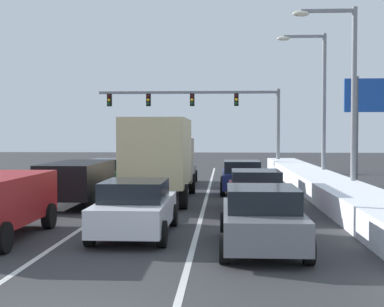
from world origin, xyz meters
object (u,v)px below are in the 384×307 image
(sedan_gray_right_lane_nearest, at_px, (262,218))
(sedan_maroon_right_lane_second, at_px, (256,191))
(street_lamp_right_far, at_px, (317,94))
(suv_black_left_lane_second, at_px, (77,179))
(sedan_navy_right_lane_third, at_px, (242,177))
(sedan_white_center_lane_nearest, at_px, (136,208))
(traffic_light_gantry, at_px, (209,106))
(sedan_green_left_lane_third, at_px, (109,173))
(street_lamp_right_mid, at_px, (345,85))
(box_truck_center_lane_second, at_px, (161,155))
(sedan_charcoal_center_lane_third, at_px, (178,170))
(roadside_sign_right, at_px, (378,107))

(sedan_gray_right_lane_nearest, xyz_separation_m, sedan_maroon_right_lane_second, (0.19, 6.07, 0.00))
(sedan_gray_right_lane_nearest, height_order, street_lamp_right_far, street_lamp_right_far)
(suv_black_left_lane_second, bearing_deg, street_lamp_right_far, 41.80)
(sedan_navy_right_lane_third, distance_m, sedan_white_center_lane_nearest, 11.61)
(traffic_light_gantry, bearing_deg, sedan_green_left_lane_third, -106.92)
(sedan_white_center_lane_nearest, relative_size, street_lamp_right_mid, 0.56)
(sedan_white_center_lane_nearest, xyz_separation_m, street_lamp_right_mid, (7.40, 8.55, 4.03))
(sedan_gray_right_lane_nearest, xyz_separation_m, sedan_white_center_lane_nearest, (-3.30, 1.64, 0.00))
(box_truck_center_lane_second, xyz_separation_m, sedan_green_left_lane_third, (-3.19, 5.00, -1.14))
(box_truck_center_lane_second, distance_m, street_lamp_right_far, 11.37)
(sedan_maroon_right_lane_second, distance_m, sedan_green_left_lane_third, 10.84)
(box_truck_center_lane_second, xyz_separation_m, street_lamp_right_mid, (7.61, 0.75, 2.90))
(sedan_gray_right_lane_nearest, xyz_separation_m, street_lamp_right_mid, (4.10, 10.19, 4.03))
(traffic_light_gantry, bearing_deg, sedan_maroon_right_lane_second, -84.60)
(sedan_gray_right_lane_nearest, xyz_separation_m, traffic_light_gantry, (-2.04, 29.73, 4.12))
(sedan_green_left_lane_third, bearing_deg, sedan_white_center_lane_nearest, -75.12)
(sedan_charcoal_center_lane_third, relative_size, roadside_sign_right, 0.82)
(sedan_charcoal_center_lane_third, relative_size, sedan_green_left_lane_third, 1.00)
(suv_black_left_lane_second, xyz_separation_m, street_lamp_right_far, (10.67, 9.54, 3.88))
(sedan_navy_right_lane_third, distance_m, sedan_green_left_lane_third, 6.83)
(traffic_light_gantry, height_order, roadside_sign_right, traffic_light_gantry)
(sedan_navy_right_lane_third, bearing_deg, sedan_charcoal_center_lane_third, 127.56)
(sedan_green_left_lane_third, bearing_deg, suv_black_left_lane_second, -88.54)
(sedan_navy_right_lane_third, xyz_separation_m, sedan_green_left_lane_third, (-6.63, 1.65, 0.00))
(sedan_white_center_lane_nearest, height_order, traffic_light_gantry, traffic_light_gantry)
(street_lamp_right_mid, bearing_deg, sedan_charcoal_center_lane_third, 137.18)
(sedan_green_left_lane_third, height_order, street_lamp_right_mid, street_lamp_right_mid)
(sedan_navy_right_lane_third, xyz_separation_m, roadside_sign_right, (6.50, 0.98, 3.25))
(suv_black_left_lane_second, height_order, roadside_sign_right, roadside_sign_right)
(roadside_sign_right, bearing_deg, suv_black_left_lane_second, -155.12)
(sedan_gray_right_lane_nearest, distance_m, street_lamp_right_mid, 11.70)
(street_lamp_right_far, bearing_deg, sedan_charcoal_center_lane_third, -179.09)
(box_truck_center_lane_second, xyz_separation_m, roadside_sign_right, (9.94, 4.33, 2.12))
(sedan_navy_right_lane_third, relative_size, roadside_sign_right, 0.82)
(box_truck_center_lane_second, relative_size, sedan_charcoal_center_lane_third, 1.60)
(sedan_green_left_lane_third, distance_m, traffic_light_gantry, 16.51)
(sedan_charcoal_center_lane_third, height_order, suv_black_left_lane_second, suv_black_left_lane_second)
(box_truck_center_lane_second, relative_size, suv_black_left_lane_second, 1.47)
(street_lamp_right_far, bearing_deg, roadside_sign_right, -57.01)
(street_lamp_right_mid, bearing_deg, street_lamp_right_far, 89.67)
(sedan_white_center_lane_nearest, relative_size, traffic_light_gantry, 0.32)
(sedan_navy_right_lane_third, relative_size, traffic_light_gantry, 0.32)
(sedan_green_left_lane_third, relative_size, traffic_light_gantry, 0.32)
(sedan_charcoal_center_lane_third, distance_m, street_lamp_right_mid, 11.05)
(sedan_green_left_lane_third, xyz_separation_m, street_lamp_right_mid, (10.80, -4.25, 4.03))
(suv_black_left_lane_second, relative_size, sedan_green_left_lane_third, 1.09)
(sedan_gray_right_lane_nearest, relative_size, sedan_maroon_right_lane_second, 1.00)
(sedan_gray_right_lane_nearest, xyz_separation_m, roadside_sign_right, (6.44, 13.77, 3.25))
(sedan_gray_right_lane_nearest, bearing_deg, roadside_sign_right, 64.95)
(sedan_navy_right_lane_third, distance_m, suv_black_left_lane_second, 8.19)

